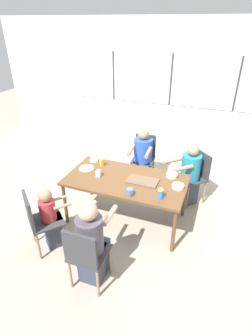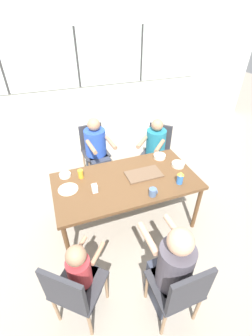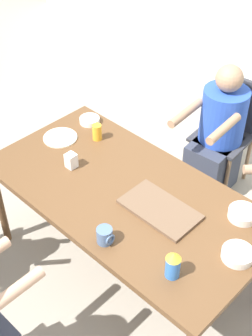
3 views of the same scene
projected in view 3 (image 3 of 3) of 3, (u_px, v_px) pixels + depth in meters
The scene contains 13 objects.
ground_plane at pixel (126, 269), 3.18m from camera, with size 16.00×16.00×0.00m, color gray.
dining_table at pixel (126, 199), 2.75m from camera, with size 1.71×0.90×0.73m.
chair_for_woman_green_shirt at pixel (230, 123), 3.60m from camera, with size 0.43×0.43×0.87m.
person_woman_green_shirt at pixel (217, 139), 3.53m from camera, with size 0.39×0.65×1.07m.
food_tray_dark at pixel (160, 209), 2.59m from camera, with size 0.44×0.25×0.02m.
coffee_mug at pixel (105, 236), 2.40m from camera, with size 0.09×0.08×0.09m.
sippy_cup at pixel (173, 264), 2.21m from camera, with size 0.08×0.08×0.16m.
juice_glass at pixel (97, 132), 3.07m from camera, with size 0.06×0.06×0.11m.
milk_carton_small at pixel (71, 161), 2.86m from camera, with size 0.06×0.06×0.10m.
bowl_white_shallow at pixel (90, 120), 3.24m from camera, with size 0.14×0.14×0.04m.
bowl_cereal at pixel (243, 214), 2.54m from camera, with size 0.16×0.16×0.05m.
bowl_fruit at pixel (238, 254), 2.33m from camera, with size 0.16×0.16×0.05m.
plate_tortillas at pixel (60, 138), 3.11m from camera, with size 0.23×0.23×0.01m.
Camera 3 is at (1.38, -1.42, 2.58)m, focal length 50.00 mm.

